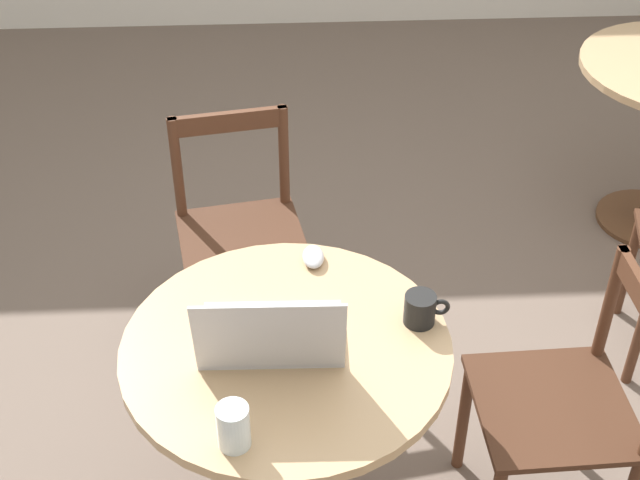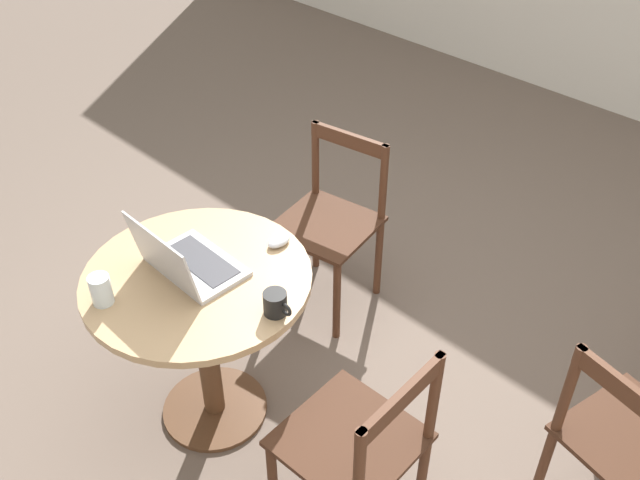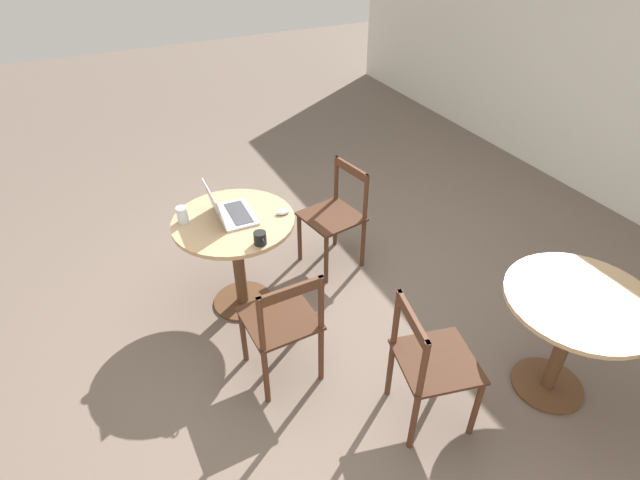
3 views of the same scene
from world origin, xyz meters
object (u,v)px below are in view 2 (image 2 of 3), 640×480
Objects in this scene: drinking_glass at (101,290)px; laptop at (186,262)px; chair_near_back at (331,223)px; mouse at (279,241)px; cafe_table_near at (201,310)px; chair_mid_front at (628,450)px; mug at (276,303)px; chair_near_right at (359,449)px.

laptop is at bearing 73.97° from drinking_glass.
chair_near_back reaches higher than mouse.
cafe_table_near is 1.56m from chair_mid_front.
mouse is at bearing 72.29° from drinking_glass.
laptop reaches higher than mug.
mug is at bearing 11.06° from cafe_table_near.
mouse reaches higher than cafe_table_near.
chair_near_right reaches higher than mug.
drinking_glass is at bearing -159.49° from chair_near_right.
chair_mid_front reaches higher than mouse.
chair_mid_front reaches higher than cafe_table_near.
chair_near_back is 1.00× the size of chair_mid_front.
mug is (0.26, -0.26, 0.03)m from mouse.
chair_near_right is (0.77, 0.03, -0.14)m from cafe_table_near.
chair_mid_front is (1.56, -0.23, 0.00)m from chair_near_back.
cafe_table_near is at bearing -178.11° from chair_near_right.
chair_mid_front is at bearing 31.64° from drinking_glass.
chair_mid_front is 8.57× the size of mouse.
cafe_table_near is at bearing -168.94° from mug.
drinking_glass reaches higher than mouse.
chair_mid_front is at bearing 24.28° from cafe_table_near.
chair_near_back is at bearing 97.20° from laptop.
cafe_table_near is 8.37× the size of mouse.
cafe_table_near is 0.98× the size of chair_mid_front.
laptop is 3.64× the size of mouse.
laptop reaches higher than chair_mid_front.
chair_mid_front is 1.41m from mouse.
mouse is at bearing -66.78° from chair_near_back.
mouse is 0.84× the size of mug.
chair_near_right reaches higher than cafe_table_near.
mouse is (0.08, 0.33, 0.19)m from cafe_table_near.
cafe_table_near is 2.30× the size of laptop.
mug is at bearing -58.35° from chair_near_back.
chair_near_back is (-0.15, 0.87, -0.14)m from cafe_table_near.
mug reaches higher than mouse.
cafe_table_near is 0.41m from mug.
laptop reaches higher than cafe_table_near.
mouse is at bearing 134.97° from mug.
mug is (0.35, 0.07, 0.22)m from cafe_table_near.
laptop is at bearing -109.12° from mouse.
drinking_glass is (-1.54, -0.95, 0.37)m from chair_mid_front.
chair_near_back is at bearing 91.29° from drinking_glass.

